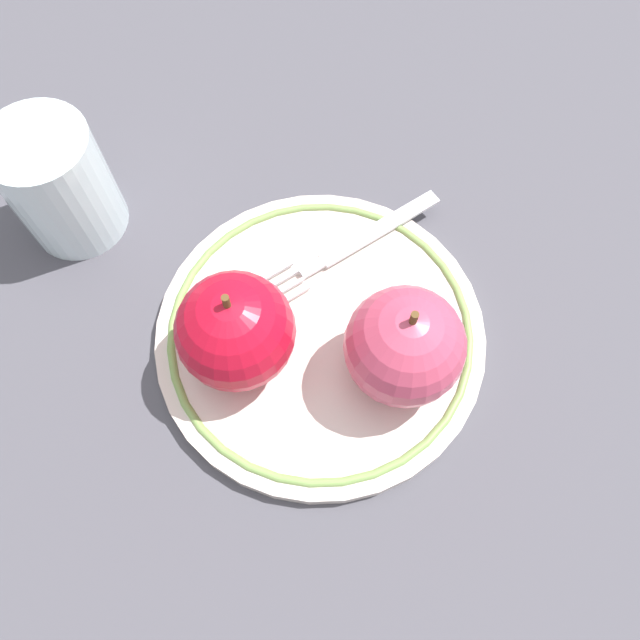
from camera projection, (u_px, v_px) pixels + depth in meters
ground_plane at (331, 341)px, 0.46m from camera, size 2.00×2.00×0.00m
plate at (320, 335)px, 0.45m from camera, size 0.24×0.24×0.02m
apple_red_whole at (404, 346)px, 0.40m from camera, size 0.08×0.08×0.09m
apple_second_whole at (236, 331)px, 0.40m from camera, size 0.08×0.08×0.09m
fork at (340, 252)px, 0.47m from camera, size 0.14×0.16×0.00m
drinking_glass at (59, 184)px, 0.46m from camera, size 0.08×0.08×0.10m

